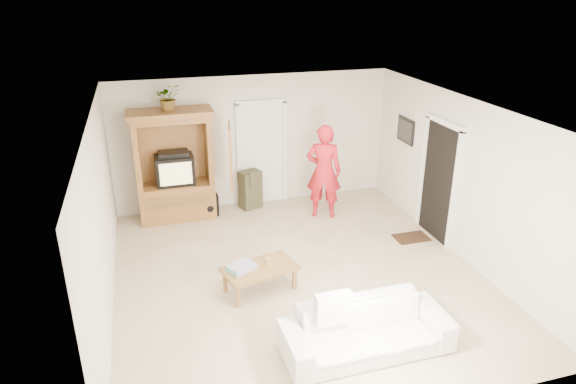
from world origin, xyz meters
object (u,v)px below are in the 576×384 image
man (324,171)px  sofa (366,330)px  coffee_table (260,270)px  armoire (176,173)px

man → sofa: bearing=101.0°
man → sofa: man is taller
man → sofa: 4.01m
coffee_table → sofa: bearing=-75.0°
armoire → coffee_table: bearing=-72.8°
man → armoire: bearing=8.1°
sofa → armoire: bearing=111.3°
coffee_table → man: bearing=36.7°
man → sofa: (-0.83, -3.87, -0.61)m
sofa → coffee_table: (-0.94, 1.66, 0.04)m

